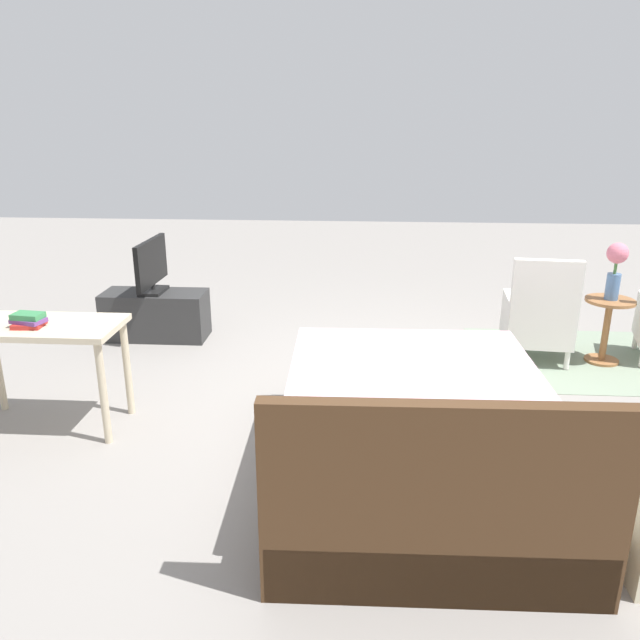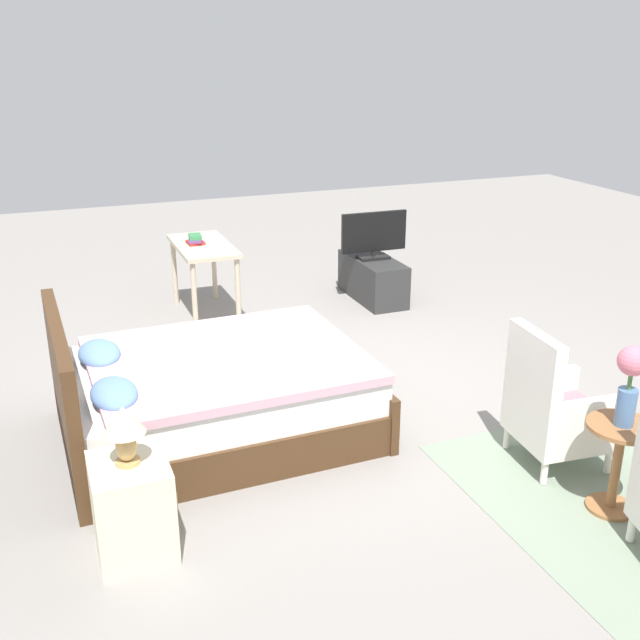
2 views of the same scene
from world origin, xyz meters
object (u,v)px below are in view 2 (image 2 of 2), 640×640
object	(u,v)px
table_lamp	(124,427)
tv_stand	(373,279)
vanity_desk	(203,255)
book_stack	(195,240)
bed	(210,395)
flower_vase	(630,377)
armchair_by_window_right	(553,410)
side_table	(618,457)
nightstand	(133,507)
tv_flatscreen	(374,235)

from	to	relation	value
table_lamp	tv_stand	xyz separation A→B (m)	(3.37, -3.00, -0.53)
vanity_desk	book_stack	world-z (taller)	book_stack
bed	table_lamp	xyz separation A→B (m)	(-1.11, 0.69, 0.45)
flower_vase	vanity_desk	world-z (taller)	flower_vase
armchair_by_window_right	vanity_desk	bearing A→B (deg)	21.51
bed	vanity_desk	size ratio (longest dim) A/B	2.01
bed	armchair_by_window_right	xyz separation A→B (m)	(-1.17, -1.96, 0.08)
bed	armchair_by_window_right	size ratio (longest dim) A/B	2.27
side_table	nightstand	size ratio (longest dim) A/B	1.04
armchair_by_window_right	table_lamp	xyz separation A→B (m)	(0.07, 2.64, 0.37)
bed	tv_flatscreen	size ratio (longest dim) A/B	2.91
bed	tv_stand	distance (m)	3.24
flower_vase	armchair_by_window_right	bearing A→B (deg)	1.23
bed	side_table	distance (m)	2.63
bed	vanity_desk	distance (m)	2.50
armchair_by_window_right	tv_stand	world-z (taller)	armchair_by_window_right
tv_flatscreen	tv_stand	bearing A→B (deg)	178.52
bed	vanity_desk	bearing A→B (deg)	-12.55
book_stack	vanity_desk	bearing A→B (deg)	-115.82
flower_vase	tv_stand	distance (m)	4.08
bed	tv_flatscreen	bearing A→B (deg)	-45.56
bed	nightstand	world-z (taller)	bed
side_table	table_lamp	bearing A→B (deg)	76.46
armchair_by_window_right	side_table	distance (m)	0.57
bed	tv_stand	bearing A→B (deg)	-45.59
bed	side_table	bearing A→B (deg)	-131.57
armchair_by_window_right	book_stack	world-z (taller)	armchair_by_window_right
tv_stand	flower_vase	bearing A→B (deg)	175.10
flower_vase	nightstand	xyz separation A→B (m)	(0.64, 2.66, -0.58)
bed	flower_vase	distance (m)	2.69
table_lamp	tv_stand	size ratio (longest dim) A/B	0.34
side_table	flower_vase	xyz separation A→B (m)	(0.00, 0.00, 0.50)
nightstand	tv_flatscreen	xyz separation A→B (m)	(3.37, -3.00, 0.43)
bed	tv_stand	xyz separation A→B (m)	(2.27, -2.31, -0.08)
armchair_by_window_right	tv_stand	xyz separation A→B (m)	(3.44, -0.36, -0.16)
book_stack	nightstand	bearing A→B (deg)	161.93
flower_vase	book_stack	bearing A→B (deg)	19.59
nightstand	table_lamp	distance (m)	0.48
nightstand	tv_stand	size ratio (longest dim) A/B	0.56
table_lamp	vanity_desk	xyz separation A→B (m)	(3.53, -1.23, -0.13)
flower_vase	tv_stand	xyz separation A→B (m)	(4.01, -0.34, -0.63)
flower_vase	tv_flatscreen	size ratio (longest dim) A/B	0.67
tv_flatscreen	nightstand	bearing A→B (deg)	138.36
vanity_desk	side_table	bearing A→B (deg)	-161.07
flower_vase	vanity_desk	xyz separation A→B (m)	(4.17, 1.43, -0.23)
bed	book_stack	bearing A→B (deg)	-10.93
table_lamp	tv_flatscreen	bearing A→B (deg)	-41.65
armchair_by_window_right	vanity_desk	world-z (taller)	armchair_by_window_right
armchair_by_window_right	vanity_desk	size ratio (longest dim) A/B	0.88
nightstand	vanity_desk	xyz separation A→B (m)	(3.53, -1.23, 0.35)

